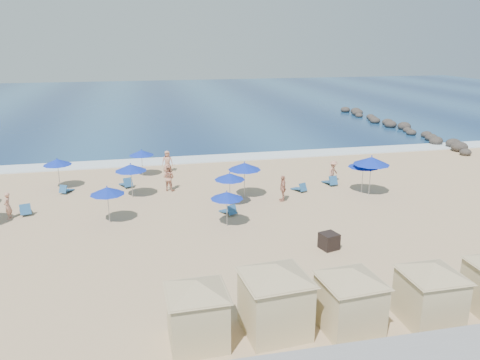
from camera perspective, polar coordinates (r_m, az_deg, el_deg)
The scene contains 29 objects.
ground at distance 25.50m, azimuth -0.72°, elevation -6.01°, with size 160.00×160.00×0.00m, color tan.
ocean at distance 78.78m, azimuth -8.99°, elevation 9.47°, with size 160.00×80.00×0.06m, color navy.
surf_line at distance 40.04m, azimuth -5.24°, elevation 2.53°, with size 160.00×2.50×0.08m, color white.
rock_jetty at distance 56.68m, azimuth 18.39°, elevation 6.32°, with size 2.56×26.66×0.96m.
trash_bin at distance 23.51m, azimuth 10.79°, elevation -7.32°, with size 0.80×0.80×0.80m, color black.
cabana_0 at distance 16.11m, azimuth -5.27°, elevation -14.76°, with size 4.14×4.14×2.60m.
cabana_1 at distance 16.56m, azimuth 4.31°, elevation -13.12°, with size 4.59×4.59×2.89m.
cabana_2 at distance 17.13m, azimuth 13.32°, elevation -13.02°, with size 4.18×4.18×2.63m.
cabana_3 at distance 18.42m, azimuth 22.29°, elevation -11.73°, with size 4.14×4.14×2.60m.
umbrella_2 at distance 34.10m, azimuth -21.38°, elevation 2.07°, with size 1.90×1.90×2.17m.
umbrella_3 at distance 26.78m, azimuth -15.89°, elevation -1.26°, with size 1.90×1.90×2.16m.
umbrella_4 at distance 35.45m, azimuth -11.93°, elevation 3.28°, with size 1.82×1.82×2.08m.
umbrella_5 at distance 30.72m, azimuth -13.19°, elevation 1.49°, with size 2.02×2.02×2.30m.
umbrella_6 at distance 25.33m, azimuth -1.62°, elevation -1.88°, with size 1.80×1.80×2.05m.
umbrella_7 at distance 29.84m, azimuth 0.55°, elevation 1.68°, with size 2.12×2.12×2.42m.
umbrella_8 at distance 28.50m, azimuth -1.26°, elevation 0.43°, with size 1.87×1.87×2.13m.
umbrella_9 at distance 31.83m, azimuth 14.83°, elevation 1.90°, with size 2.02×2.02×2.30m.
umbrella_10 at distance 31.43m, azimuth 15.73°, elevation 2.28°, with size 2.36×2.36×2.69m.
beach_chair_0 at distance 30.25m, azimuth -24.71°, elevation -3.36°, with size 0.92×1.44×0.73m.
beach_chair_1 at distance 33.37m, azimuth -20.47°, elevation -1.12°, with size 0.92×1.24×0.63m.
beach_chair_2 at distance 33.43m, azimuth -13.67°, elevation -0.40°, with size 1.03×1.47×0.74m.
beach_chair_3 at distance 27.49m, azimuth -1.34°, elevation -3.75°, with size 0.96×1.33×0.67m.
beach_chair_4 at distance 31.84m, azimuth 7.31°, elevation -0.99°, with size 0.91×1.28×0.65m.
beach_chair_5 at distance 33.58m, azimuth 10.99°, elevation -0.16°, with size 0.75×1.40×0.74m.
beachgoer_0 at distance 29.78m, azimuth -26.47°, elevation -2.83°, with size 0.57×0.37×1.55m, color tan.
beachgoer_1 at distance 31.96m, azimuth -8.71°, elevation 0.27°, with size 0.86×0.67×1.77m, color tan.
beachgoer_2 at distance 29.66m, azimuth 5.24°, elevation -1.01°, with size 0.98×0.41×1.68m, color tan.
beachgoer_3 at distance 34.08m, azimuth 11.30°, elevation 1.03°, with size 1.03×0.59×1.60m, color tan.
beachgoer_4 at distance 36.42m, azimuth -8.85°, elevation 2.25°, with size 0.82×0.54×1.68m, color tan.
Camera 1 is at (-4.74, -23.01, 9.92)m, focal length 35.00 mm.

